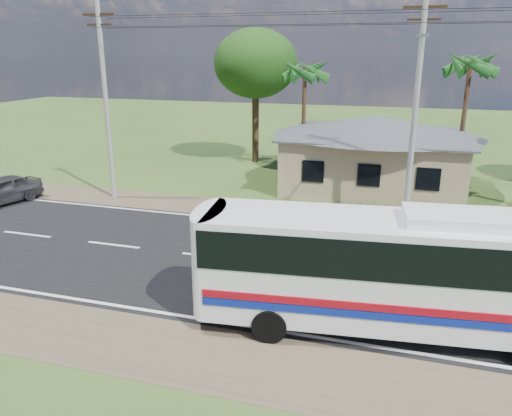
% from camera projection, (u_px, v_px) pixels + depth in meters
% --- Properties ---
extents(ground, '(120.00, 120.00, 0.00)m').
position_uv_depth(ground, '(321.00, 270.00, 19.07)').
color(ground, '#2C4719').
rests_on(ground, ground).
extents(road, '(120.00, 16.00, 0.03)m').
position_uv_depth(road, '(321.00, 270.00, 19.07)').
color(road, black).
rests_on(road, ground).
extents(house, '(12.40, 10.00, 5.00)m').
position_uv_depth(house, '(375.00, 145.00, 29.87)').
color(house, tan).
rests_on(house, ground).
extents(utility_poles, '(32.80, 2.22, 11.00)m').
position_uv_depth(utility_poles, '(408.00, 103.00, 22.52)').
color(utility_poles, '#9E9E99').
rests_on(utility_poles, ground).
extents(palm_mid, '(2.80, 2.80, 8.20)m').
position_uv_depth(palm_mid, '(470.00, 66.00, 29.43)').
color(palm_mid, '#47301E').
rests_on(palm_mid, ground).
extents(palm_far, '(2.80, 2.80, 7.70)m').
position_uv_depth(palm_far, '(305.00, 72.00, 32.76)').
color(palm_far, '#47301E').
rests_on(palm_far, ground).
extents(tree_behind_house, '(6.00, 6.00, 9.61)m').
position_uv_depth(tree_behind_house, '(255.00, 64.00, 35.55)').
color(tree_behind_house, '#47301E').
rests_on(tree_behind_house, ground).
extents(coach_bus, '(12.52, 3.94, 3.82)m').
position_uv_depth(coach_bus, '(418.00, 266.00, 14.20)').
color(coach_bus, silver).
rests_on(coach_bus, ground).
extents(motorcycle, '(1.68, 0.77, 0.85)m').
position_uv_depth(motorcycle, '(351.00, 210.00, 24.83)').
color(motorcycle, black).
rests_on(motorcycle, ground).
extents(small_car, '(2.98, 4.76, 1.51)m').
position_uv_depth(small_car, '(0.00, 190.00, 27.14)').
color(small_car, '#2A2A2C').
rests_on(small_car, ground).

